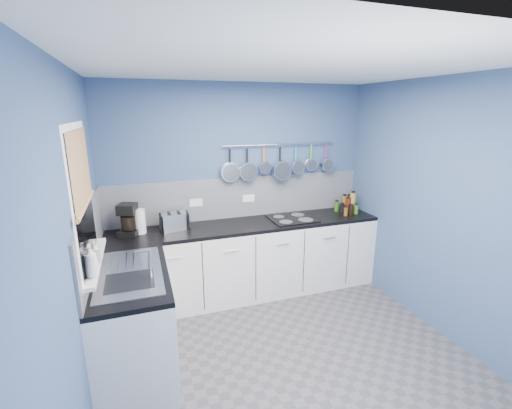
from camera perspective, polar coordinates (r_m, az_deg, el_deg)
floor at (r=3.53m, az=5.15°, el=-23.34°), size 3.20×3.00×0.02m
ceiling at (r=2.78m, az=6.46°, el=21.83°), size 3.20×3.00×0.02m
wall_back at (r=4.28m, az=-2.67°, el=2.57°), size 3.20×0.02×2.50m
wall_front at (r=1.79m, az=27.20°, el=-18.02°), size 3.20×0.02×2.50m
wall_left at (r=2.71m, az=-27.25°, el=-6.74°), size 0.02×3.00×2.50m
wall_right at (r=3.85m, az=28.07°, el=-0.67°), size 0.02×3.00×2.50m
backsplash_back at (r=4.29m, az=-2.57°, el=1.21°), size 3.20×0.02×0.50m
backsplash_left at (r=3.30m, az=-25.31°, el=-4.59°), size 0.02×1.80×0.50m
cabinet_run_back at (r=4.26m, az=-1.34°, el=-9.12°), size 3.20×0.60×0.86m
worktop_back at (r=4.10m, az=-1.38°, el=-3.38°), size 3.20×0.60×0.04m
cabinet_run_left at (r=3.31m, az=-19.19°, el=-17.74°), size 0.60×1.20×0.86m
worktop_left at (r=3.10m, az=-19.92°, el=-10.69°), size 0.60×1.20×0.04m
window_frame at (r=2.90m, az=-26.51°, el=0.96°), size 0.01×1.00×1.10m
window_glass at (r=2.90m, az=-26.42°, el=0.97°), size 0.01×0.90×1.00m
bamboo_blind at (r=2.86m, az=-26.79°, el=5.35°), size 0.01×0.90×0.55m
window_sill at (r=3.06m, az=-24.91°, el=-8.40°), size 0.10×0.98×0.03m
sink_unit at (r=3.09m, az=-19.96°, el=-10.29°), size 0.50×0.95×0.01m
mixer_tap at (r=2.87m, az=-16.98°, el=-9.25°), size 0.12×0.08×0.26m
socket_left at (r=4.16m, az=-9.79°, el=0.29°), size 0.15×0.01×0.09m
socket_right at (r=4.31m, az=-1.24°, el=1.02°), size 0.15×0.01×0.09m
pot_rail at (r=4.31m, az=3.96°, el=9.77°), size 1.45×0.02×0.02m
soap_bottle_a at (r=2.71m, az=-25.42°, el=-8.35°), size 0.09×0.09×0.24m
soap_bottle_b at (r=2.95m, az=-24.86°, el=-7.10°), size 0.09×0.09×0.17m
paper_towel at (r=3.93m, az=-18.49°, el=-2.65°), size 0.14×0.14×0.27m
coffee_maker at (r=3.90m, az=-20.19°, el=-2.41°), size 0.25×0.26×0.34m
toaster at (r=3.96m, az=-13.23°, el=-2.73°), size 0.32×0.23×0.19m
canister at (r=4.03m, az=-11.37°, el=-2.76°), size 0.11×0.11×0.13m
hob at (r=4.27m, az=5.91°, el=-2.32°), size 0.53×0.47×0.01m
pan_0 at (r=4.12m, az=-4.26°, el=6.59°), size 0.23×0.06×0.42m
pan_1 at (r=4.18m, az=-1.43°, el=6.76°), size 0.23×0.08×0.42m
pan_2 at (r=4.24m, az=1.31°, el=7.39°), size 0.15×0.08×0.34m
pan_3 at (r=4.33m, az=3.96°, el=6.94°), size 0.24×0.12×0.43m
pan_4 at (r=4.41m, az=6.53°, el=7.47°), size 0.17×0.11×0.36m
pan_5 at (r=4.50m, az=8.99°, el=7.66°), size 0.15×0.06×0.34m
pan_6 at (r=4.60m, az=11.34°, el=7.62°), size 0.17×0.10×0.36m
condiment_0 at (r=4.79m, az=14.90°, el=0.29°), size 0.06×0.06×0.19m
condiment_1 at (r=4.74m, az=14.25°, el=0.23°), size 0.06×0.06×0.20m
condiment_2 at (r=4.69m, az=13.07°, el=-0.28°), size 0.06×0.06×0.13m
condiment_3 at (r=4.69m, az=15.52°, el=0.35°), size 0.07×0.07×0.25m
condiment_4 at (r=4.68m, az=14.83°, el=-0.11°), size 0.07×0.07×0.18m
condiment_5 at (r=4.63m, az=13.89°, el=-0.65°), size 0.07×0.07×0.11m
condiment_6 at (r=4.64m, az=16.03°, el=-0.76°), size 0.06×0.06×0.12m
condiment_7 at (r=4.58m, az=15.29°, el=-0.88°), size 0.07×0.07×0.12m
condiment_8 at (r=4.52m, az=14.48°, el=-1.11°), size 0.05×0.05×0.11m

